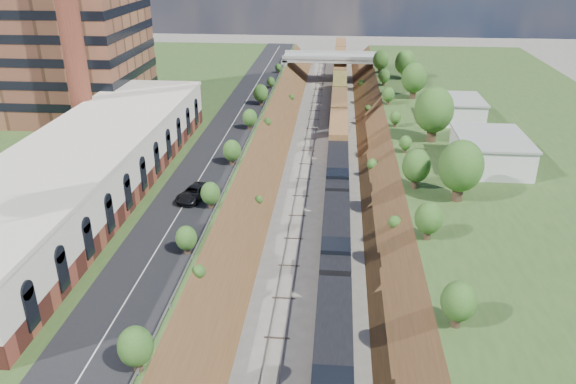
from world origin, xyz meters
name	(u,v)px	position (x,y,z in m)	size (l,w,h in m)	color
platform_left	(118,151)	(-33.00, 60.00, 2.50)	(44.00, 180.00, 5.00)	#324F20
platform_right	(537,164)	(33.00, 60.00, 2.50)	(44.00, 180.00, 5.00)	#324F20
embankment_left	(253,169)	(-11.00, 60.00, 0.00)	(7.07, 180.00, 7.07)	brown
embankment_right	(391,174)	(11.00, 60.00, 0.00)	(7.07, 180.00, 7.07)	brown
rail_left_track	(305,171)	(-2.60, 60.00, 0.09)	(1.58, 180.00, 0.18)	gray
rail_right_track	(337,172)	(2.60, 60.00, 0.09)	(1.58, 180.00, 0.18)	gray
road	(224,139)	(-15.50, 60.00, 5.05)	(8.00, 180.00, 0.10)	black
guardrail	(249,137)	(-11.40, 59.80, 5.55)	(0.10, 171.00, 0.70)	#99999E
commercial_building	(86,167)	(-28.00, 38.00, 8.51)	(14.30, 62.30, 7.00)	brown
smokestack	(67,9)	(-36.00, 56.00, 25.00)	(3.20, 3.20, 40.00)	brown
overpass	(330,63)	(0.00, 122.00, 4.92)	(24.50, 8.30, 7.40)	gray
white_building_near	(490,152)	(23.50, 52.00, 7.00)	(9.00, 12.00, 4.00)	silver
white_building_far	(457,110)	(23.00, 74.00, 6.80)	(8.00, 10.00, 3.60)	silver
tree_right_large	(461,167)	(17.00, 40.00, 9.38)	(5.25, 5.25, 7.61)	#473323
tree_left_crest	(178,260)	(-11.80, 20.00, 7.04)	(2.45, 2.45, 3.55)	#473323
freight_train	(339,108)	(2.60, 87.94, 2.70)	(3.19, 162.12, 4.73)	black
suv	(194,193)	(-14.60, 37.31, 5.90)	(2.66, 5.77, 1.60)	black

